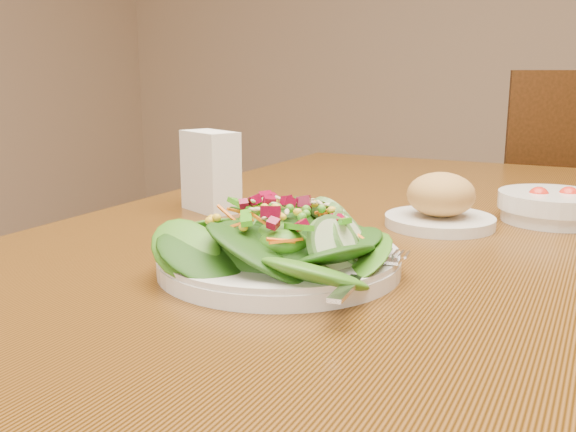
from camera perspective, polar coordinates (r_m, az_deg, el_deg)
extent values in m
cube|color=brown|center=(0.84, 11.16, -2.68)|extent=(0.90, 1.40, 0.04)
cylinder|color=#3B1A08|center=(1.65, 3.61, -8.41)|extent=(0.07, 0.07, 0.71)
cube|color=#3B1A08|center=(1.89, 23.67, -3.70)|extent=(0.54, 0.54, 0.04)
cylinder|color=#3B1A08|center=(2.11, 17.01, -8.27)|extent=(0.04, 0.04, 0.43)
cylinder|color=#3B1A08|center=(1.77, 18.09, -12.57)|extent=(0.04, 0.04, 0.43)
cylinder|color=silver|center=(0.66, -0.79, -4.17)|extent=(0.25, 0.25, 0.02)
ellipsoid|color=black|center=(0.65, -0.80, -1.94)|extent=(0.17, 0.17, 0.04)
cube|color=silver|center=(0.59, 6.98, -5.12)|extent=(0.05, 0.18, 0.01)
cylinder|color=silver|center=(0.86, 13.32, -0.45)|extent=(0.14, 0.14, 0.01)
ellipsoid|color=#B18747|center=(0.86, 13.44, 1.90)|extent=(0.09, 0.09, 0.06)
cylinder|color=silver|center=(0.94, 22.47, 0.76)|extent=(0.14, 0.14, 0.04)
sphere|color=red|center=(0.94, 23.66, 1.50)|extent=(0.03, 0.03, 0.03)
sphere|color=red|center=(0.93, 21.37, 1.51)|extent=(0.03, 0.03, 0.03)
cube|color=white|center=(0.94, -6.90, 3.96)|extent=(0.10, 0.08, 0.12)
cube|color=white|center=(0.94, -6.92, 4.50)|extent=(0.09, 0.07, 0.10)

